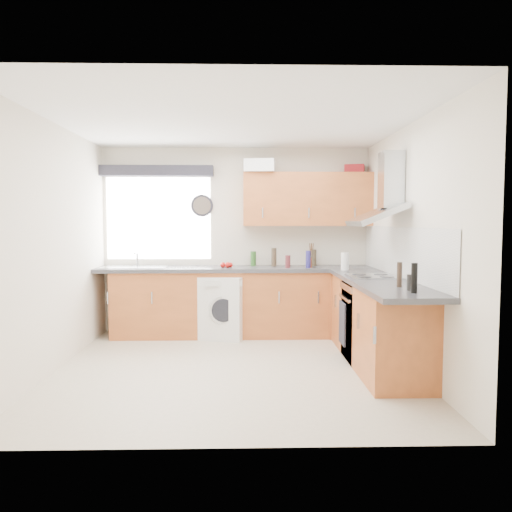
{
  "coord_description": "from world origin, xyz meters",
  "views": [
    {
      "loc": [
        0.11,
        -5.03,
        1.51
      ],
      "look_at": [
        0.25,
        0.85,
        1.1
      ],
      "focal_mm": 35.0,
      "sensor_mm": 36.0,
      "label": 1
    }
  ],
  "objects_px": {
    "extractor_hood": "(383,197)",
    "washing_machine": "(224,307)",
    "oven": "(372,321)",
    "upper_cabinets": "(307,199)"
  },
  "relations": [
    {
      "from": "oven",
      "to": "upper_cabinets",
      "type": "relative_size",
      "value": 0.5
    },
    {
      "from": "washing_machine",
      "to": "oven",
      "type": "bearing_deg",
      "value": -19.35
    },
    {
      "from": "extractor_hood",
      "to": "upper_cabinets",
      "type": "xyz_separation_m",
      "value": [
        -0.65,
        1.33,
        0.03
      ]
    },
    {
      "from": "upper_cabinets",
      "to": "washing_machine",
      "type": "bearing_deg",
      "value": -168.44
    },
    {
      "from": "oven",
      "to": "upper_cabinets",
      "type": "height_order",
      "value": "upper_cabinets"
    },
    {
      "from": "oven",
      "to": "washing_machine",
      "type": "height_order",
      "value": "oven"
    },
    {
      "from": "extractor_hood",
      "to": "washing_machine",
      "type": "xyz_separation_m",
      "value": [
        -1.75,
        1.1,
        -1.37
      ]
    },
    {
      "from": "extractor_hood",
      "to": "oven",
      "type": "bearing_deg",
      "value": 180.0
    },
    {
      "from": "oven",
      "to": "washing_machine",
      "type": "xyz_separation_m",
      "value": [
        -1.65,
        1.1,
        -0.02
      ]
    },
    {
      "from": "extractor_hood",
      "to": "washing_machine",
      "type": "bearing_deg",
      "value": 147.85
    }
  ]
}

